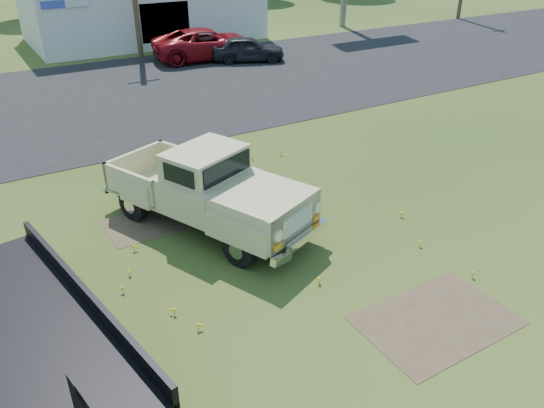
{
  "coord_description": "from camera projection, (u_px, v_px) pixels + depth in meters",
  "views": [
    {
      "loc": [
        -5.38,
        -8.24,
        6.88
      ],
      "look_at": [
        0.16,
        1.0,
        1.11
      ],
      "focal_mm": 35.0,
      "sensor_mm": 36.0,
      "label": 1
    }
  ],
  "objects": [
    {
      "name": "ground",
      "position": [
        289.0,
        267.0,
        11.92
      ],
      "size": [
        140.0,
        140.0,
        0.0
      ],
      "primitive_type": "plane",
      "color": "#2B4215",
      "rests_on": "ground"
    },
    {
      "name": "asphalt_lot",
      "position": [
        105.0,
        98.0,
        23.26
      ],
      "size": [
        90.0,
        14.0,
        0.02
      ],
      "primitive_type": "cube",
      "color": "black",
      "rests_on": "ground"
    },
    {
      "name": "dirt_patch_a",
      "position": [
        436.0,
        321.0,
        10.33
      ],
      "size": [
        3.0,
        2.0,
        0.01
      ],
      "primitive_type": "cube",
      "color": "#4E3C29",
      "rests_on": "ground"
    },
    {
      "name": "dirt_patch_b",
      "position": [
        151.0,
        223.0,
        13.66
      ],
      "size": [
        2.2,
        1.6,
        0.01
      ],
      "primitive_type": "cube",
      "color": "#4E3C29",
      "rests_on": "ground"
    },
    {
      "name": "commercial_building",
      "position": [
        142.0,
        5.0,
        34.05
      ],
      "size": [
        14.2,
        8.2,
        4.15
      ],
      "color": "#BCBBB7",
      "rests_on": "ground"
    },
    {
      "name": "vintage_pickup_truck",
      "position": [
        207.0,
        188.0,
        13.07
      ],
      "size": [
        4.32,
        6.21,
        2.1
      ],
      "primitive_type": null,
      "rotation": [
        0.0,
        0.0,
        0.4
      ],
      "color": "tan",
      "rests_on": "ground"
    },
    {
      "name": "flatbed_trailer",
      "position": [
        25.0,
        324.0,
        8.88
      ],
      "size": [
        3.33,
        6.97,
        1.82
      ],
      "primitive_type": null,
      "rotation": [
        0.0,
        0.0,
        0.17
      ],
      "color": "black",
      "rests_on": "ground"
    },
    {
      "name": "red_pickup",
      "position": [
        207.0,
        44.0,
        29.4
      ],
      "size": [
        6.3,
        3.5,
        1.67
      ],
      "primitive_type": "imported",
      "rotation": [
        0.0,
        0.0,
        1.45
      ],
      "color": "maroon",
      "rests_on": "ground"
    },
    {
      "name": "dark_sedan",
      "position": [
        248.0,
        49.0,
        29.02
      ],
      "size": [
        4.26,
        3.11,
        1.35
      ],
      "primitive_type": "imported",
      "rotation": [
        0.0,
        0.0,
        1.14
      ],
      "color": "black",
      "rests_on": "ground"
    }
  ]
}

